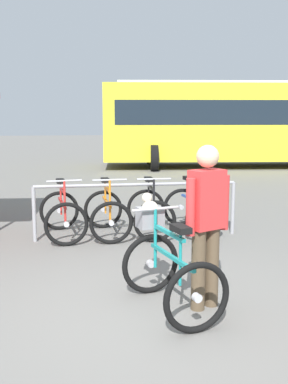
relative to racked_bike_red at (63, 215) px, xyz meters
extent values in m
plane|color=slate|center=(0.96, -2.99, -0.37)|extent=(80.00, 80.00, 0.00)
cylinder|color=#99999E|center=(-0.41, -0.19, 0.06)|extent=(0.06, 0.06, 0.85)
cylinder|color=#99999E|center=(2.73, -0.08, 0.06)|extent=(0.06, 0.06, 0.85)
cylinder|color=#99999E|center=(1.16, -0.14, 0.48)|extent=(3.15, 0.16, 0.05)
torus|color=black|center=(-0.09, 0.50, -0.04)|extent=(0.66, 0.18, 0.66)
cylinder|color=#B7B7BC|center=(-0.09, 0.50, -0.04)|extent=(0.09, 0.07, 0.08)
torus|color=black|center=(0.08, -0.50, -0.04)|extent=(0.66, 0.18, 0.66)
cylinder|color=#B7B7BC|center=(0.08, -0.50, -0.04)|extent=(0.09, 0.07, 0.08)
cube|color=red|center=(0.00, 0.00, 0.19)|extent=(0.19, 0.91, 0.04)
cube|color=red|center=(0.01, -0.05, 0.41)|extent=(0.14, 0.61, 0.04)
cylinder|color=red|center=(-0.03, 0.18, 0.24)|extent=(0.03, 0.03, 0.55)
cube|color=black|center=(-0.03, 0.18, 0.51)|extent=(0.16, 0.26, 0.06)
cylinder|color=red|center=(0.06, -0.38, 0.28)|extent=(0.03, 0.03, 0.63)
cylinder|color=#B7B7BC|center=(0.06, -0.38, 0.59)|extent=(0.52, 0.11, 0.03)
torus|color=black|center=(0.65, 0.53, -0.04)|extent=(0.66, 0.14, 0.66)
cylinder|color=#B7B7BC|center=(0.65, 0.53, -0.04)|extent=(0.09, 0.07, 0.08)
torus|color=black|center=(0.75, -0.48, -0.04)|extent=(0.66, 0.14, 0.66)
cylinder|color=#B7B7BC|center=(0.75, -0.48, -0.04)|extent=(0.09, 0.07, 0.08)
cube|color=orange|center=(0.70, 0.03, 0.19)|extent=(0.12, 0.92, 0.04)
cube|color=orange|center=(0.70, -0.02, 0.41)|extent=(0.09, 0.61, 0.04)
cylinder|color=orange|center=(0.68, 0.21, 0.24)|extent=(0.03, 0.03, 0.55)
cube|color=black|center=(0.68, 0.21, 0.51)|extent=(0.14, 0.25, 0.06)
cylinder|color=orange|center=(0.74, -0.36, 0.28)|extent=(0.03, 0.03, 0.63)
cylinder|color=#B7B7BC|center=(0.74, -0.36, 0.59)|extent=(0.52, 0.08, 0.03)
torus|color=black|center=(1.39, 0.56, -0.04)|extent=(0.66, 0.11, 0.66)
cylinder|color=#B7B7BC|center=(1.39, 0.56, -0.04)|extent=(0.08, 0.07, 0.08)
torus|color=black|center=(1.41, -0.46, -0.04)|extent=(0.66, 0.11, 0.66)
cylinder|color=#B7B7BC|center=(1.41, -0.46, -0.04)|extent=(0.08, 0.07, 0.08)
cube|color=black|center=(1.40, 0.05, 0.19)|extent=(0.05, 0.92, 0.04)
cube|color=black|center=(1.40, 0.00, 0.41)|extent=(0.05, 0.61, 0.04)
cylinder|color=black|center=(1.40, 0.23, 0.24)|extent=(0.03, 0.03, 0.55)
cube|color=black|center=(1.40, 0.23, 0.51)|extent=(0.12, 0.24, 0.06)
cylinder|color=black|center=(1.41, -0.34, 0.28)|extent=(0.03, 0.03, 0.63)
cylinder|color=#B7B7BC|center=(1.41, -0.34, 0.59)|extent=(0.52, 0.04, 0.03)
torus|color=black|center=(2.01, 0.58, -0.04)|extent=(0.67, 0.20, 0.66)
cylinder|color=#B7B7BC|center=(2.01, 0.58, -0.04)|extent=(0.09, 0.08, 0.08)
torus|color=black|center=(2.19, -0.43, -0.04)|extent=(0.67, 0.20, 0.66)
cylinder|color=#B7B7BC|center=(2.19, -0.43, -0.04)|extent=(0.09, 0.08, 0.08)
cube|color=#2D56B7|center=(2.10, 0.07, 0.19)|extent=(0.19, 0.91, 0.04)
cube|color=#2D56B7|center=(2.11, 0.03, 0.41)|extent=(0.14, 0.61, 0.04)
cylinder|color=#2D56B7|center=(2.07, 0.26, 0.24)|extent=(0.03, 0.03, 0.55)
cube|color=black|center=(2.07, 0.26, 0.51)|extent=(0.16, 0.26, 0.06)
cylinder|color=#2D56B7|center=(2.17, -0.31, 0.28)|extent=(0.03, 0.03, 0.63)
cylinder|color=#B7B7BC|center=(2.17, -0.31, 0.59)|extent=(0.52, 0.12, 0.03)
torus|color=black|center=(1.38, -3.42, -0.04)|extent=(0.65, 0.24, 0.66)
cylinder|color=#B7B7BC|center=(1.38, -3.42, -0.04)|extent=(0.09, 0.08, 0.08)
torus|color=black|center=(1.09, -2.44, -0.04)|extent=(0.65, 0.24, 0.66)
cylinder|color=#B7B7BC|center=(1.09, -2.44, -0.04)|extent=(0.09, 0.08, 0.08)
cube|color=teal|center=(1.23, -2.93, 0.19)|extent=(0.29, 0.89, 0.04)
cube|color=teal|center=(1.22, -2.88, 0.41)|extent=(0.21, 0.60, 0.04)
cylinder|color=teal|center=(1.29, -3.11, 0.24)|extent=(0.03, 0.03, 0.55)
cube|color=black|center=(1.29, -3.11, 0.51)|extent=(0.18, 0.26, 0.06)
cylinder|color=teal|center=(1.12, -2.56, 0.28)|extent=(0.03, 0.03, 0.63)
cylinder|color=#B7B7BC|center=(1.12, -2.56, 0.59)|extent=(0.51, 0.17, 0.03)
cube|color=gray|center=(1.08, -2.42, 0.47)|extent=(0.31, 0.27, 0.22)
ellipsoid|color=beige|center=(1.08, -2.42, 0.57)|extent=(0.22, 0.20, 0.16)
sphere|color=beige|center=(1.06, -2.35, 0.67)|extent=(0.11, 0.11, 0.11)
cylinder|color=brown|center=(1.66, -2.84, 0.04)|extent=(0.14, 0.14, 0.82)
cylinder|color=brown|center=(1.50, -2.92, 0.04)|extent=(0.14, 0.14, 0.82)
cube|color=red|center=(1.58, -2.88, 0.74)|extent=(0.39, 0.34, 0.58)
cylinder|color=red|center=(1.79, -2.80, 0.69)|extent=(0.09, 0.09, 0.55)
cylinder|color=red|center=(1.40, -3.00, 0.69)|extent=(0.09, 0.09, 0.55)
sphere|color=beige|center=(1.58, -2.88, 1.16)|extent=(0.22, 0.22, 0.22)
cube|color=yellow|center=(5.94, 9.51, 1.28)|extent=(10.15, 3.17, 2.70)
cube|color=#19232D|center=(5.94, 9.51, 1.63)|extent=(9.35, 3.14, 0.84)
cube|color=silver|center=(5.94, 9.51, 2.67)|extent=(9.13, 2.86, 0.08)
cylinder|color=black|center=(2.61, 8.48, 0.08)|extent=(0.31, 0.91, 0.90)
cylinder|color=black|center=(2.78, 10.98, 0.08)|extent=(0.31, 0.91, 0.90)
camera|label=1|loc=(0.48, -7.20, 1.56)|focal=43.15mm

